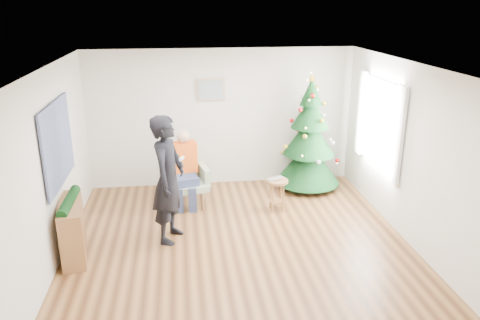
{
  "coord_description": "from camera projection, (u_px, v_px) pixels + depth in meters",
  "views": [
    {
      "loc": [
        -0.78,
        -6.1,
        3.41
      ],
      "look_at": [
        0.1,
        0.6,
        1.1
      ],
      "focal_mm": 35.0,
      "sensor_mm": 36.0,
      "label": 1
    }
  ],
  "objects": [
    {
      "name": "window_panel",
      "position": [
        380.0,
        123.0,
        7.68
      ],
      "size": [
        0.04,
        1.3,
        1.4
      ],
      "primitive_type": "cube",
      "color": "white",
      "rests_on": "wall_right"
    },
    {
      "name": "wall_left",
      "position": [
        52.0,
        168.0,
        6.19
      ],
      "size": [
        0.0,
        5.0,
        5.0
      ],
      "primitive_type": "plane",
      "rotation": [
        1.57,
        0.0,
        1.57
      ],
      "color": "silver",
      "rests_on": "floor"
    },
    {
      "name": "framed_picture",
      "position": [
        211.0,
        90.0,
        8.61
      ],
      "size": [
        0.52,
        0.05,
        0.42
      ],
      "color": "tan",
      "rests_on": "wall_back"
    },
    {
      "name": "ceiling",
      "position": [
        238.0,
        66.0,
        6.08
      ],
      "size": [
        5.0,
        5.0,
        0.0
      ],
      "primitive_type": "plane",
      "rotation": [
        3.14,
        0.0,
        0.0
      ],
      "color": "white",
      "rests_on": "wall_back"
    },
    {
      "name": "curtains",
      "position": [
        378.0,
        123.0,
        7.67
      ],
      "size": [
        0.05,
        1.75,
        1.5
      ],
      "color": "white",
      "rests_on": "wall_right"
    },
    {
      "name": "garland",
      "position": [
        69.0,
        202.0,
        6.35
      ],
      "size": [
        0.14,
        0.9,
        0.14
      ],
      "primitive_type": "cylinder",
      "rotation": [
        1.57,
        0.0,
        0.0
      ],
      "color": "black",
      "rests_on": "console"
    },
    {
      "name": "wall_back",
      "position": [
        222.0,
        118.0,
        8.85
      ],
      "size": [
        5.0,
        0.0,
        5.0
      ],
      "primitive_type": "plane",
      "rotation": [
        1.57,
        0.0,
        0.0
      ],
      "color": "silver",
      "rests_on": "floor"
    },
    {
      "name": "floor",
      "position": [
        239.0,
        243.0,
        6.92
      ],
      "size": [
        5.0,
        5.0,
        0.0
      ],
      "primitive_type": "plane",
      "color": "brown",
      "rests_on": "ground"
    },
    {
      "name": "wall_right",
      "position": [
        408.0,
        153.0,
        6.81
      ],
      "size": [
        0.0,
        5.0,
        5.0
      ],
      "primitive_type": "plane",
      "rotation": [
        1.57,
        0.0,
        -1.57
      ],
      "color": "silver",
      "rests_on": "floor"
    },
    {
      "name": "game_controller",
      "position": [
        182.0,
        159.0,
        6.66
      ],
      "size": [
        0.08,
        0.13,
        0.04
      ],
      "primitive_type": "cube",
      "rotation": [
        0.0,
        0.0,
        -0.33
      ],
      "color": "white",
      "rests_on": "standing_man"
    },
    {
      "name": "wall_front",
      "position": [
        274.0,
        251.0,
        4.15
      ],
      "size": [
        5.0,
        0.0,
        5.0
      ],
      "primitive_type": "plane",
      "rotation": [
        -1.57,
        0.0,
        0.0
      ],
      "color": "silver",
      "rests_on": "floor"
    },
    {
      "name": "stool",
      "position": [
        277.0,
        195.0,
        7.94
      ],
      "size": [
        0.37,
        0.37,
        0.55
      ],
      "rotation": [
        0.0,
        0.0,
        0.1
      ],
      "color": "brown",
      "rests_on": "floor"
    },
    {
      "name": "laptop",
      "position": [
        277.0,
        179.0,
        7.85
      ],
      "size": [
        0.36,
        0.31,
        0.02
      ],
      "primitive_type": "imported",
      "rotation": [
        0.0,
        0.0,
        0.45
      ],
      "color": "silver",
      "rests_on": "stool"
    },
    {
      "name": "standing_man",
      "position": [
        168.0,
        179.0,
        6.77
      ],
      "size": [
        0.66,
        0.81,
        1.91
      ],
      "primitive_type": "imported",
      "rotation": [
        0.0,
        0.0,
        1.24
      ],
      "color": "black",
      "rests_on": "floor"
    },
    {
      "name": "christmas_tree",
      "position": [
        309.0,
        138.0,
        8.7
      ],
      "size": [
        1.21,
        1.21,
        2.18
      ],
      "rotation": [
        0.0,
        0.0,
        0.29
      ],
      "color": "#3F2816",
      "rests_on": "floor"
    },
    {
      "name": "console",
      "position": [
        72.0,
        229.0,
        6.48
      ],
      "size": [
        0.47,
        1.04,
        0.8
      ],
      "primitive_type": "cube",
      "rotation": [
        0.0,
        0.0,
        0.17
      ],
      "color": "brown",
      "rests_on": "floor"
    },
    {
      "name": "tapestry",
      "position": [
        58.0,
        144.0,
        6.4
      ],
      "size": [
        0.03,
        1.5,
        1.15
      ],
      "primitive_type": "cube",
      "color": "black",
      "rests_on": "wall_left"
    },
    {
      "name": "seated_person",
      "position": [
        184.0,
        168.0,
        8.03
      ],
      "size": [
        0.49,
        0.66,
        1.32
      ],
      "rotation": [
        0.0,
        0.0,
        0.21
      ],
      "color": "navy",
      "rests_on": "armchair"
    },
    {
      "name": "armchair",
      "position": [
        184.0,
        183.0,
        8.18
      ],
      "size": [
        0.88,
        0.84,
        1.01
      ],
      "rotation": [
        0.0,
        0.0,
        0.21
      ],
      "color": "#92A888",
      "rests_on": "floor"
    }
  ]
}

